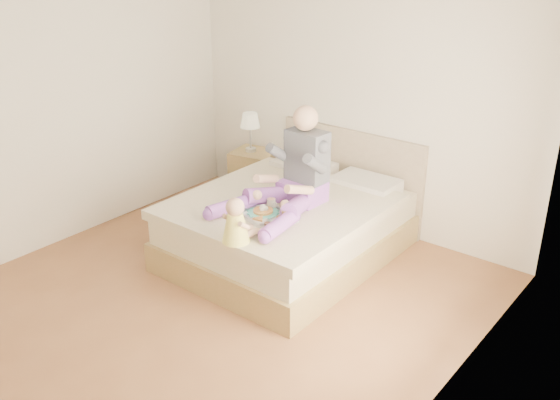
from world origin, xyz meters
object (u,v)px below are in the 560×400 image
Objects in this scene: bed at (293,223)px; tray at (269,215)px; adult at (293,177)px; baby at (236,224)px; nightstand at (255,175)px.

tray is (0.15, -0.54, 0.32)m from bed.
bed is at bearing 128.25° from adult.
adult is at bearing 103.96° from baby.
tray is at bearing 106.43° from baby.
adult is (1.29, -0.96, 0.59)m from nightstand.
bed reaches higher than tray.
bed is at bearing 110.11° from baby.
baby is at bearing -64.83° from tray.
bed is 1.97× the size of adult.
bed is 4.13× the size of tray.
baby is (0.07, -0.49, 0.12)m from tray.
bed is 0.61m from adult.
nightstand is 1.10× the size of tray.
adult is 0.43m from tray.
nightstand is at bearing 146.11° from adult.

